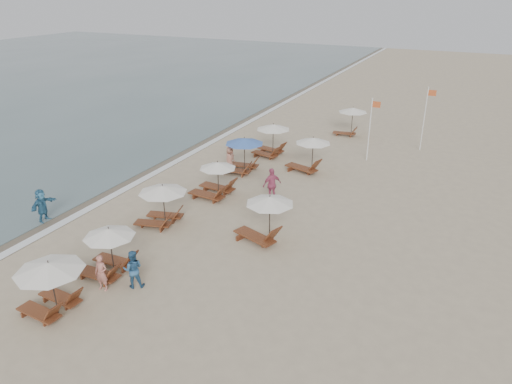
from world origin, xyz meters
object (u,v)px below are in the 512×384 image
at_px(lounger_station_3, 214,181).
at_px(lounger_station_5, 270,140).
at_px(beachgoer_far_a, 272,185).
at_px(lounger_station_0, 49,283).
at_px(inland_station_0, 262,216).
at_px(beachgoer_far_b, 230,159).
at_px(lounger_station_4, 241,155).
at_px(lounger_station_2, 161,203).
at_px(inland_station_1, 307,153).
at_px(beachgoer_mid_a, 133,269).
at_px(flag_pole_near, 370,126).
at_px(inland_station_2, 350,117).
at_px(lounger_station_1, 107,252).
at_px(waterline_walker, 42,205).
at_px(beachgoer_near, 101,273).

height_order(lounger_station_3, lounger_station_5, lounger_station_5).
bearing_deg(beachgoer_far_a, lounger_station_0, 21.50).
bearing_deg(inland_station_0, beachgoer_far_b, 127.64).
bearing_deg(lounger_station_4, lounger_station_0, -88.99).
distance_m(lounger_station_2, inland_station_1, 10.74).
height_order(beachgoer_mid_a, flag_pole_near, flag_pole_near).
distance_m(inland_station_2, flag_pole_near, 5.82).
height_order(lounger_station_2, lounger_station_3, lounger_station_2).
bearing_deg(lounger_station_0, lounger_station_1, 87.41).
distance_m(lounger_station_2, waterline_walker, 6.02).
bearing_deg(lounger_station_0, inland_station_2, 81.91).
relative_size(inland_station_1, beachgoer_far_a, 1.54).
height_order(lounger_station_5, inland_station_0, lounger_station_5).
height_order(beachgoer_near, waterline_walker, waterline_walker).
distance_m(lounger_station_4, beachgoer_far_a, 4.71).
relative_size(inland_station_2, flag_pole_near, 0.60).
distance_m(lounger_station_4, inland_station_0, 9.00).
distance_m(lounger_station_4, beachgoer_far_b, 0.84).
bearing_deg(inland_station_2, beachgoer_far_a, -92.09).
bearing_deg(inland_station_2, flag_pole_near, -61.99).
relative_size(lounger_station_2, flag_pole_near, 0.61).
relative_size(inland_station_1, beachgoer_mid_a, 1.81).
bearing_deg(inland_station_1, inland_station_0, -82.61).
xyz_separation_m(waterline_walker, flag_pole_near, (12.54, 16.07, 1.50)).
bearing_deg(lounger_station_2, inland_station_1, 68.17).
height_order(lounger_station_0, beachgoer_mid_a, lounger_station_0).
xyz_separation_m(lounger_station_5, inland_station_0, (4.59, -11.20, 0.12)).
bearing_deg(lounger_station_0, flag_pole_near, 73.12).
xyz_separation_m(lounger_station_0, lounger_station_3, (0.05, 11.54, -0.29)).
height_order(lounger_station_2, inland_station_1, inland_station_1).
xyz_separation_m(lounger_station_2, lounger_station_4, (0.27, 8.13, 0.00)).
bearing_deg(lounger_station_2, beachgoer_far_a, 52.90).
bearing_deg(inland_station_2, inland_station_1, -91.81).
relative_size(lounger_station_5, inland_station_2, 1.03).
distance_m(lounger_station_4, inland_station_2, 11.46).
xyz_separation_m(lounger_station_3, lounger_station_5, (0.03, 7.69, 0.23)).
bearing_deg(flag_pole_near, beachgoer_far_b, -142.15).
xyz_separation_m(lounger_station_2, lounger_station_5, (0.62, 11.80, -0.00)).
bearing_deg(lounger_station_5, lounger_station_4, -95.45).
xyz_separation_m(lounger_station_3, flag_pole_near, (6.39, 9.66, 1.44)).
relative_size(lounger_station_2, lounger_station_5, 0.98).
bearing_deg(inland_station_0, beachgoer_far_a, 108.21).
xyz_separation_m(beachgoer_mid_a, beachgoer_far_a, (1.58, 9.87, 0.14)).
relative_size(lounger_station_3, lounger_station_5, 0.99).
height_order(lounger_station_1, beachgoer_mid_a, lounger_station_1).
distance_m(lounger_station_0, beachgoer_mid_a, 3.06).
relative_size(inland_station_2, beachgoer_far_b, 1.57).
height_order(lounger_station_3, beachgoer_near, lounger_station_3).
bearing_deg(beachgoer_far_b, waterline_walker, 160.65).
xyz_separation_m(lounger_station_2, beachgoer_near, (1.21, -5.58, -0.41)).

